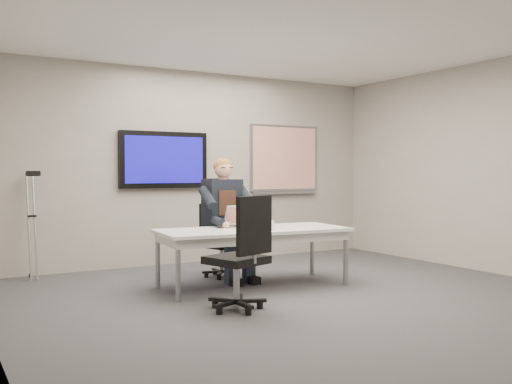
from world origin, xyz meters
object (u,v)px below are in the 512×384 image
conference_table (253,235)px  office_chair_far (219,254)px  office_chair_near (240,275)px  laptop (242,222)px  seated_person (230,231)px

conference_table → office_chair_far: bearing=98.7°
office_chair_far → office_chair_near: 1.81m
office_chair_far → laptop: (0.03, -0.54, 0.45)m
conference_table → seated_person: seated_person is taller
office_chair_far → seated_person: size_ratio=0.62×
conference_table → laptop: bearing=101.0°
conference_table → office_chair_near: 1.18m
office_chair_far → seated_person: (0.01, -0.26, 0.32)m
office_chair_far → office_chair_near: bearing=-128.2°
conference_table → laptop: (-0.02, 0.23, 0.14)m
office_chair_far → seated_person: seated_person is taller
office_chair_far → laptop: bearing=-105.1°
conference_table → office_chair_near: bearing=-121.1°
office_chair_near → seated_person: bearing=-132.0°
conference_table → office_chair_near: size_ratio=2.04×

